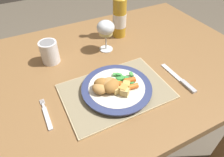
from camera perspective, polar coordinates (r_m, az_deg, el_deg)
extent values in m
plane|color=brown|center=(1.41, -1.40, -20.43)|extent=(6.00, 6.00, 0.00)
cube|color=olive|center=(0.84, -2.21, 2.71)|extent=(1.30, 0.84, 0.04)
cube|color=olive|center=(1.57, 12.30, 6.06)|extent=(0.06, 0.06, 0.70)
cube|color=#CCB789|center=(0.72, 1.09, -3.63)|extent=(0.37, 0.25, 0.01)
cube|color=gray|center=(0.71, 1.09, -3.44)|extent=(0.37, 0.25, 0.00)
cylinder|color=silver|center=(0.71, 1.33, -3.06)|extent=(0.20, 0.20, 0.01)
cylinder|color=navy|center=(0.70, 1.34, -2.55)|extent=(0.25, 0.25, 0.01)
cylinder|color=silver|center=(0.70, 1.35, -2.34)|extent=(0.20, 0.20, 0.00)
ellipsoid|color=tan|center=(0.67, -3.46, -2.79)|extent=(0.07, 0.07, 0.03)
ellipsoid|color=#A87033|center=(0.68, -2.97, -1.51)|extent=(0.07, 0.06, 0.04)
ellipsoid|color=tan|center=(0.68, -0.64, -1.79)|extent=(0.07, 0.07, 0.04)
ellipsoid|color=#A87033|center=(0.67, -0.29, -2.05)|extent=(0.08, 0.08, 0.04)
cube|color=#4CA84C|center=(0.74, 1.09, 1.07)|extent=(0.03, 0.02, 0.01)
cube|color=green|center=(0.73, 1.96, 1.03)|extent=(0.02, 0.02, 0.01)
cube|color=#4CA84C|center=(0.71, 1.41, -1.06)|extent=(0.03, 0.02, 0.01)
cube|color=green|center=(0.72, 2.49, -0.17)|extent=(0.02, 0.02, 0.01)
cube|color=#338438|center=(0.71, 5.75, -0.99)|extent=(0.03, 0.03, 0.01)
cube|color=#338438|center=(0.70, 1.24, -1.29)|extent=(0.02, 0.03, 0.01)
cube|color=#4CA84C|center=(0.73, 5.55, 1.20)|extent=(0.02, 0.02, 0.01)
cube|color=#338438|center=(0.72, 1.68, -0.09)|extent=(0.02, 0.02, 0.01)
cube|color=#4CA84C|center=(0.72, 2.82, 0.02)|extent=(0.03, 0.03, 0.01)
cube|color=green|center=(0.72, 4.22, -0.21)|extent=(0.02, 0.03, 0.01)
cube|color=green|center=(0.72, 2.67, -0.06)|extent=(0.02, 0.02, 0.01)
cube|color=green|center=(0.72, 2.87, 0.11)|extent=(0.02, 0.02, 0.01)
cylinder|color=orange|center=(0.69, 2.64, -1.76)|extent=(0.04, 0.04, 0.02)
cylinder|color=orange|center=(0.69, 5.57, -2.40)|extent=(0.05, 0.02, 0.02)
cylinder|color=orange|center=(0.71, 5.09, -0.50)|extent=(0.04, 0.03, 0.02)
cube|color=silver|center=(0.67, -17.95, -10.77)|extent=(0.01, 0.09, 0.01)
cube|color=silver|center=(0.71, -18.96, -7.42)|extent=(0.01, 0.02, 0.01)
cube|color=silver|center=(0.72, -18.83, -6.17)|extent=(0.00, 0.02, 0.00)
cube|color=silver|center=(0.72, -19.14, -6.27)|extent=(0.00, 0.02, 0.00)
cube|color=silver|center=(0.72, -19.44, -6.36)|extent=(0.00, 0.02, 0.00)
cube|color=silver|center=(0.72, -19.75, -6.46)|extent=(0.00, 0.02, 0.00)
cube|color=silver|center=(0.83, 16.66, 1.69)|extent=(0.02, 0.11, 0.00)
cube|color=#B2B2B7|center=(0.78, 20.93, -2.06)|extent=(0.02, 0.07, 0.01)
cylinder|color=silver|center=(0.92, -1.68, 8.43)|extent=(0.06, 0.06, 0.00)
cylinder|color=silver|center=(0.90, -1.73, 10.52)|extent=(0.01, 0.01, 0.08)
ellipsoid|color=silver|center=(0.87, -1.83, 14.36)|extent=(0.08, 0.08, 0.06)
cylinder|color=#E0D684|center=(0.88, -1.81, 13.51)|extent=(0.06, 0.06, 0.03)
cylinder|color=gold|center=(0.99, 2.14, 16.86)|extent=(0.06, 0.06, 0.18)
cylinder|color=white|center=(0.99, 2.13, 16.38)|extent=(0.07, 0.07, 0.06)
cube|color=#E5BC66|center=(0.68, 3.41, -2.98)|extent=(0.02, 0.02, 0.02)
cube|color=#E5BC66|center=(0.67, 1.38, -3.40)|extent=(0.02, 0.02, 0.02)
cube|color=#E5BC66|center=(0.66, 3.64, -3.84)|extent=(0.03, 0.03, 0.03)
cube|color=gold|center=(0.67, 3.28, -3.16)|extent=(0.04, 0.04, 0.03)
cube|color=#DBB256|center=(0.68, 4.14, -2.06)|extent=(0.04, 0.04, 0.03)
cylinder|color=white|center=(0.86, -17.42, 7.19)|extent=(0.07, 0.07, 0.09)
cylinder|color=gray|center=(0.84, -18.01, 9.55)|extent=(0.06, 0.06, 0.01)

